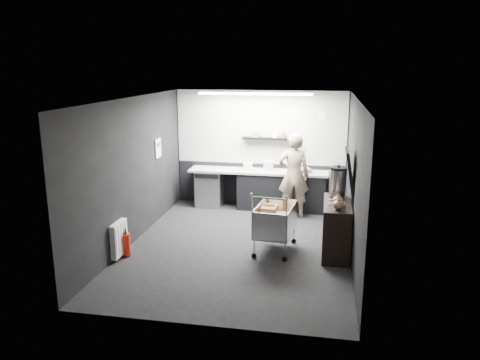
# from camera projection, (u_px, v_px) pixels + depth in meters

# --- Properties ---
(floor) EXTENTS (5.50, 5.50, 0.00)m
(floor) POSITION_uv_depth(u_px,v_px,m) (239.00, 246.00, 8.66)
(floor) COLOR black
(floor) RESTS_ON ground
(ceiling) EXTENTS (5.50, 5.50, 0.00)m
(ceiling) POSITION_uv_depth(u_px,v_px,m) (239.00, 99.00, 8.01)
(ceiling) COLOR silver
(ceiling) RESTS_ON wall_back
(wall_back) EXTENTS (5.50, 0.00, 5.50)m
(wall_back) POSITION_uv_depth(u_px,v_px,m) (260.00, 149.00, 10.96)
(wall_back) COLOR black
(wall_back) RESTS_ON floor
(wall_front) EXTENTS (5.50, 0.00, 5.50)m
(wall_front) POSITION_uv_depth(u_px,v_px,m) (198.00, 226.00, 5.71)
(wall_front) COLOR black
(wall_front) RESTS_ON floor
(wall_left) EXTENTS (0.00, 5.50, 5.50)m
(wall_left) POSITION_uv_depth(u_px,v_px,m) (133.00, 171.00, 8.68)
(wall_left) COLOR black
(wall_left) RESTS_ON floor
(wall_right) EXTENTS (0.00, 5.50, 5.50)m
(wall_right) POSITION_uv_depth(u_px,v_px,m) (354.00, 180.00, 7.99)
(wall_right) COLOR black
(wall_right) RESTS_ON floor
(kitchen_wall_panel) EXTENTS (3.95, 0.02, 1.70)m
(kitchen_wall_panel) POSITION_uv_depth(u_px,v_px,m) (260.00, 128.00, 10.82)
(kitchen_wall_panel) COLOR #B4B5B0
(kitchen_wall_panel) RESTS_ON wall_back
(dado_panel) EXTENTS (3.95, 0.02, 1.00)m
(dado_panel) POSITION_uv_depth(u_px,v_px,m) (260.00, 184.00, 11.15)
(dado_panel) COLOR black
(dado_panel) RESTS_ON wall_back
(floating_shelf) EXTENTS (1.20, 0.22, 0.04)m
(floating_shelf) POSITION_uv_depth(u_px,v_px,m) (268.00, 138.00, 10.74)
(floating_shelf) COLOR black
(floating_shelf) RESTS_ON wall_back
(wall_clock) EXTENTS (0.20, 0.03, 0.20)m
(wall_clock) POSITION_uv_depth(u_px,v_px,m) (322.00, 116.00, 10.50)
(wall_clock) COLOR white
(wall_clock) RESTS_ON wall_back
(poster) EXTENTS (0.02, 0.30, 0.40)m
(poster) POSITION_uv_depth(u_px,v_px,m) (158.00, 148.00, 9.87)
(poster) COLOR white
(poster) RESTS_ON wall_left
(poster_red_band) EXTENTS (0.02, 0.22, 0.10)m
(poster_red_band) POSITION_uv_depth(u_px,v_px,m) (158.00, 145.00, 9.86)
(poster_red_band) COLOR red
(poster_red_band) RESTS_ON poster
(radiator) EXTENTS (0.10, 0.50, 0.60)m
(radiator) POSITION_uv_depth(u_px,v_px,m) (119.00, 239.00, 8.05)
(radiator) COLOR white
(radiator) RESTS_ON wall_left
(ceiling_strip) EXTENTS (2.40, 0.20, 0.04)m
(ceiling_strip) POSITION_uv_depth(u_px,v_px,m) (255.00, 94.00, 9.78)
(ceiling_strip) COLOR white
(ceiling_strip) RESTS_ON ceiling
(prep_counter) EXTENTS (3.20, 0.61, 0.90)m
(prep_counter) POSITION_uv_depth(u_px,v_px,m) (264.00, 189.00, 10.84)
(prep_counter) COLOR black
(prep_counter) RESTS_ON floor
(person) EXTENTS (0.72, 0.51, 1.86)m
(person) POSITION_uv_depth(u_px,v_px,m) (294.00, 175.00, 10.17)
(person) COLOR beige
(person) RESTS_ON floor
(shopping_cart) EXTENTS (0.72, 1.09, 1.14)m
(shopping_cart) POSITION_uv_depth(u_px,v_px,m) (275.00, 222.00, 8.33)
(shopping_cart) COLOR silver
(shopping_cart) RESTS_ON floor
(sideboard) EXTENTS (0.53, 1.25, 1.87)m
(sideboard) POSITION_uv_depth(u_px,v_px,m) (337.00, 221.00, 8.23)
(sideboard) COLOR black
(sideboard) RESTS_ON floor
(fire_extinguisher) EXTENTS (0.15, 0.15, 0.49)m
(fire_extinguisher) POSITION_uv_depth(u_px,v_px,m) (126.00, 244.00, 8.14)
(fire_extinguisher) COLOR red
(fire_extinguisher) RESTS_ON floor
(cardboard_box) EXTENTS (0.57, 0.50, 0.09)m
(cardboard_box) POSITION_uv_depth(u_px,v_px,m) (300.00, 170.00, 10.53)
(cardboard_box) COLOR #92784E
(cardboard_box) RESTS_ON prep_counter
(pink_tub) EXTENTS (0.23, 0.23, 0.23)m
(pink_tub) POSITION_uv_depth(u_px,v_px,m) (268.00, 166.00, 10.69)
(pink_tub) COLOR beige
(pink_tub) RESTS_ON prep_counter
(white_container) EXTENTS (0.23, 0.19, 0.18)m
(white_container) POSITION_uv_depth(u_px,v_px,m) (248.00, 167.00, 10.73)
(white_container) COLOR white
(white_container) RESTS_ON prep_counter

